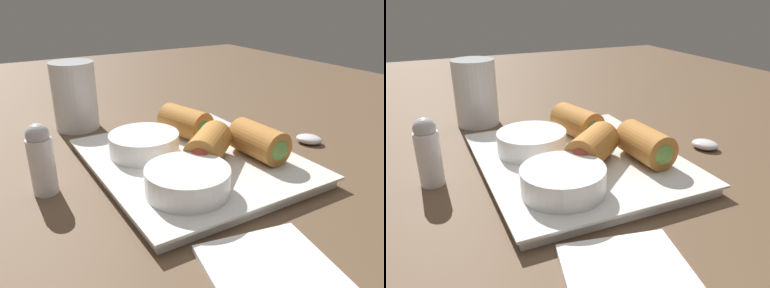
# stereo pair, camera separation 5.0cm
# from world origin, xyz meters

# --- Properties ---
(table_surface) EXTENTS (1.80, 1.40, 0.02)m
(table_surface) POSITION_xyz_m (0.00, 0.00, 0.01)
(table_surface) COLOR brown
(table_surface) RESTS_ON ground
(serving_plate) EXTENTS (0.27, 0.24, 0.01)m
(serving_plate) POSITION_xyz_m (-0.01, 0.03, 0.03)
(serving_plate) COLOR silver
(serving_plate) RESTS_ON table_surface
(roll_front_left) EXTENTS (0.08, 0.06, 0.04)m
(roll_front_left) POSITION_xyz_m (0.05, 0.00, 0.06)
(roll_front_left) COLOR #B77533
(roll_front_left) RESTS_ON serving_plate
(roll_front_right) EXTENTS (0.08, 0.08, 0.04)m
(roll_front_right) POSITION_xyz_m (-0.04, 0.02, 0.06)
(roll_front_right) COLOR #B77533
(roll_front_right) RESTS_ON serving_plate
(roll_back_left) EXTENTS (0.08, 0.05, 0.04)m
(roll_back_left) POSITION_xyz_m (-0.06, -0.04, 0.06)
(roll_back_left) COLOR #B77533
(roll_back_left) RESTS_ON serving_plate
(dipping_bowl_near) EXTENTS (0.09, 0.09, 0.03)m
(dipping_bowl_near) POSITION_xyz_m (0.02, 0.07, 0.05)
(dipping_bowl_near) COLOR white
(dipping_bowl_near) RESTS_ON serving_plate
(dipping_bowl_far) EXTENTS (0.09, 0.09, 0.03)m
(dipping_bowl_far) POSITION_xyz_m (-0.09, 0.08, 0.05)
(dipping_bowl_far) COLOR white
(dipping_bowl_far) RESTS_ON serving_plate
(spoon) EXTENTS (0.17, 0.11, 0.01)m
(spoon) POSITION_xyz_m (-0.02, -0.15, 0.03)
(spoon) COLOR silver
(spoon) RESTS_ON table_surface
(napkin) EXTENTS (0.13, 0.12, 0.01)m
(napkin) POSITION_xyz_m (-0.22, 0.08, 0.02)
(napkin) COLOR white
(napkin) RESTS_ON table_surface
(drinking_glass) EXTENTS (0.07, 0.07, 0.11)m
(drinking_glass) POSITION_xyz_m (0.21, 0.11, 0.07)
(drinking_glass) COLOR silver
(drinking_glass) RESTS_ON table_surface
(salt_shaker) EXTENTS (0.03, 0.03, 0.08)m
(salt_shaker) POSITION_xyz_m (0.01, 0.20, 0.06)
(salt_shaker) COLOR silver
(salt_shaker) RESTS_ON table_surface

